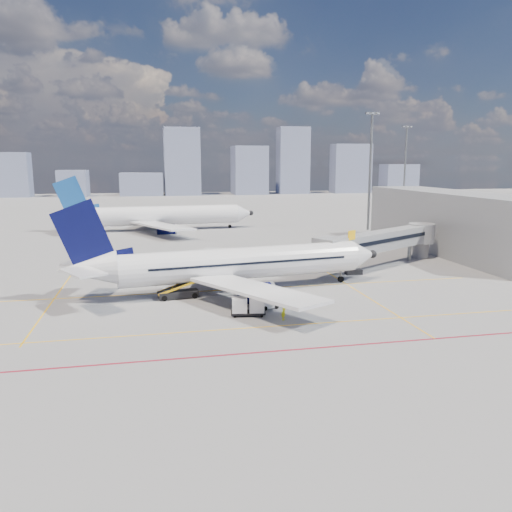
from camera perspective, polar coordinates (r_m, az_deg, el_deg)
The scene contains 13 objects.
ground at distance 51.28m, azimuth -1.09°, elevation -6.04°, with size 420.00×420.00×0.00m, color slate.
apron_markings at distance 47.51m, azimuth -0.90°, elevation -7.40°, with size 90.00×35.12×0.01m.
jet_bridge at distance 73.71m, azimuth 14.62°, elevation 1.70°, with size 23.55×15.78×6.30m.
terminal_block at distance 89.54m, azimuth 21.57°, elevation 3.63°, with size 10.00×42.00×10.00m.
floodlight_mast_ne at distance 113.52m, azimuth 12.93°, elevation 9.76°, with size 3.20×0.61×25.45m.
floodlight_mast_far at distance 156.89m, azimuth 16.66°, elevation 9.73°, with size 3.20×0.61×25.45m.
distant_skyline at distance 238.88m, azimuth -7.99°, elevation 9.63°, with size 246.91×15.52×31.81m.
main_aircraft at distance 57.20m, azimuth -2.99°, elevation -0.98°, with size 37.98×32.99×11.13m.
second_aircraft at distance 112.66m, azimuth -11.21°, elevation 4.53°, with size 43.16×37.58×12.58m.
baggage_tug at distance 51.09m, azimuth 1.32°, elevation -5.37°, with size 2.12×1.66×1.31m.
cargo_dolly at distance 48.79m, azimuth -0.91°, elevation -5.69°, with size 3.52×1.99×1.83m.
belt_loader at distance 55.70m, azimuth -8.71°, elevation -4.11°, with size 6.39×2.28×2.57m.
ramp_worker at distance 47.58m, azimuth 3.18°, elevation -6.32°, with size 0.62×0.40×1.69m, color yellow.
Camera 1 is at (-9.06, -48.31, 14.64)m, focal length 35.00 mm.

